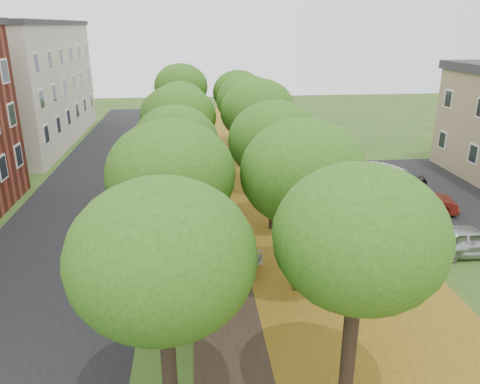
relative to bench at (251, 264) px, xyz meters
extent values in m
cube|color=black|center=(-8.38, 7.66, -0.48)|extent=(8.00, 70.00, 0.01)
cube|color=black|center=(-0.88, 7.66, -0.48)|extent=(3.20, 70.00, 0.01)
cube|color=#9B6F1C|center=(4.12, 7.66, -0.48)|extent=(7.50, 70.00, 0.01)
cube|color=black|center=(12.62, 8.66, -0.48)|extent=(9.00, 16.00, 0.01)
cylinder|color=black|center=(-3.08, -7.34, 1.19)|extent=(0.40, 0.40, 3.35)
ellipsoid|color=#235C13|center=(-3.08, -7.34, 4.26)|extent=(4.27, 4.27, 3.63)
cylinder|color=black|center=(-3.08, -1.34, 1.19)|extent=(0.40, 0.40, 3.35)
ellipsoid|color=#235C13|center=(-3.08, -1.34, 4.26)|extent=(4.27, 4.27, 3.63)
cylinder|color=black|center=(-3.08, 4.66, 1.19)|extent=(0.40, 0.40, 3.35)
ellipsoid|color=#235C13|center=(-3.08, 4.66, 4.26)|extent=(4.27, 4.27, 3.63)
cylinder|color=black|center=(-3.08, 10.66, 1.19)|extent=(0.40, 0.40, 3.35)
ellipsoid|color=#235C13|center=(-3.08, 10.66, 4.26)|extent=(4.27, 4.27, 3.63)
cylinder|color=black|center=(-3.08, 16.66, 1.19)|extent=(0.40, 0.40, 3.35)
ellipsoid|color=#235C13|center=(-3.08, 16.66, 4.26)|extent=(4.27, 4.27, 3.63)
cylinder|color=black|center=(-3.08, 22.66, 1.19)|extent=(0.40, 0.40, 3.35)
ellipsoid|color=#235C13|center=(-3.08, 22.66, 4.26)|extent=(4.27, 4.27, 3.63)
cylinder|color=black|center=(1.72, -7.34, 1.19)|extent=(0.40, 0.40, 3.35)
ellipsoid|color=#235C13|center=(1.72, -7.34, 4.26)|extent=(4.27, 4.27, 3.63)
cylinder|color=black|center=(1.72, -1.34, 1.19)|extent=(0.40, 0.40, 3.35)
ellipsoid|color=#235C13|center=(1.72, -1.34, 4.26)|extent=(4.27, 4.27, 3.63)
cylinder|color=black|center=(1.72, 4.66, 1.19)|extent=(0.40, 0.40, 3.35)
ellipsoid|color=#235C13|center=(1.72, 4.66, 4.26)|extent=(4.27, 4.27, 3.63)
cylinder|color=black|center=(1.72, 10.66, 1.19)|extent=(0.40, 0.40, 3.35)
ellipsoid|color=#235C13|center=(1.72, 10.66, 4.26)|extent=(4.27, 4.27, 3.63)
cylinder|color=black|center=(1.72, 16.66, 1.19)|extent=(0.40, 0.40, 3.35)
ellipsoid|color=#235C13|center=(1.72, 16.66, 4.26)|extent=(4.27, 4.27, 3.63)
cylinder|color=black|center=(1.72, 22.66, 1.19)|extent=(0.40, 0.40, 3.35)
ellipsoid|color=#235C13|center=(1.72, 22.66, 4.26)|extent=(4.27, 4.27, 3.63)
cube|color=beige|center=(-17.88, 25.66, 4.52)|extent=(10.00, 20.00, 10.00)
cube|color=#2B362C|center=(0.06, -0.02, 0.01)|extent=(1.13, 2.02, 0.04)
cube|color=#2B362C|center=(-0.21, 0.07, 0.30)|extent=(0.70, 1.87, 0.28)
cube|color=silver|center=(-0.24, -0.87, -0.24)|extent=(0.54, 0.24, 0.49)
cube|color=silver|center=(0.36, 0.82, -0.24)|extent=(0.54, 0.24, 0.49)
cube|color=silver|center=(-0.24, -0.87, 0.21)|extent=(0.49, 0.23, 0.04)
cube|color=silver|center=(0.36, 0.82, 0.21)|extent=(0.49, 0.23, 0.04)
imported|color=#B3B4B9|center=(10.12, 0.79, 0.23)|extent=(4.20, 1.77, 1.42)
imported|color=maroon|center=(10.12, 5.95, 0.22)|extent=(4.49, 2.27, 1.41)
imported|color=#37383D|center=(10.12, 9.63, 0.29)|extent=(5.72, 3.85, 1.54)
imported|color=silver|center=(10.12, 11.80, 0.16)|extent=(5.06, 3.74, 1.28)
camera|label=1|loc=(-2.26, -17.38, 9.50)|focal=35.00mm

